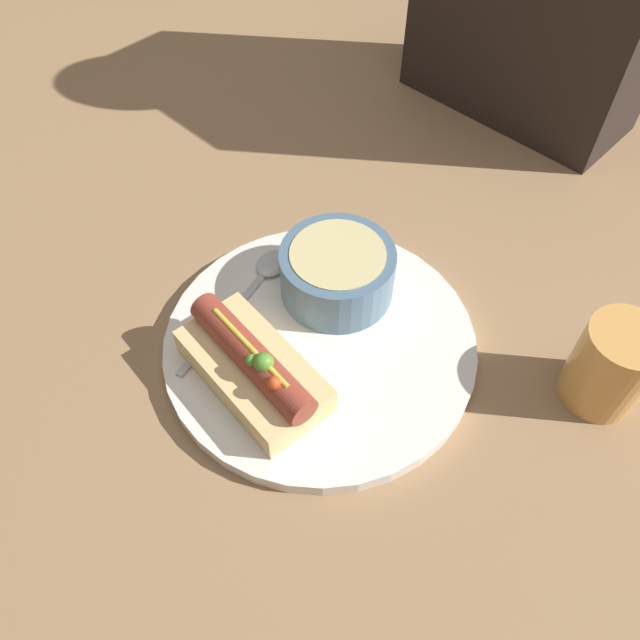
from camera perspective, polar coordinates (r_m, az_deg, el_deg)
ground_plane at (r=0.60m, az=0.00°, el=-2.58°), size 4.00×4.00×0.00m
dinner_plate at (r=0.60m, az=0.00°, el=-2.16°), size 0.30×0.30×0.02m
hot_dog at (r=0.55m, az=-6.14°, el=-4.27°), size 0.15×0.09×0.06m
soup_bowl at (r=0.61m, az=1.58°, el=4.52°), size 0.11×0.11×0.05m
spoon at (r=0.64m, az=-5.49°, el=3.85°), size 0.06×0.18×0.01m
drinking_glass at (r=0.60m, az=25.08°, el=-3.82°), size 0.07×0.07×0.09m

